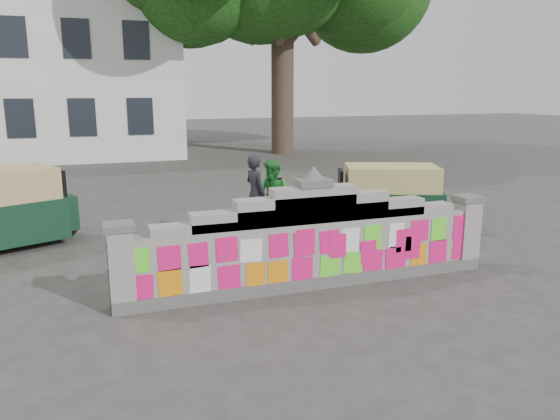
{
  "coord_description": "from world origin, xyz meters",
  "views": [
    {
      "loc": [
        -3.39,
        -7.89,
        3.22
      ],
      "look_at": [
        -0.21,
        1.0,
        1.1
      ],
      "focal_mm": 35.0,
      "sensor_mm": 36.0,
      "label": 1
    }
  ],
  "objects_px": {
    "cyclist_rider": "(256,205)",
    "cyclist_bike": "(256,220)",
    "rickshaw_right": "(388,196)",
    "pedestrian": "(273,198)"
  },
  "relations": [
    {
      "from": "cyclist_rider",
      "to": "cyclist_bike",
      "type": "bearing_deg",
      "value": 74.07
    },
    {
      "from": "cyclist_rider",
      "to": "rickshaw_right",
      "type": "bearing_deg",
      "value": -103.77
    },
    {
      "from": "cyclist_bike",
      "to": "cyclist_rider",
      "type": "xyz_separation_m",
      "value": [
        0.0,
        0.0,
        0.33
      ]
    },
    {
      "from": "cyclist_bike",
      "to": "rickshaw_right",
      "type": "relative_size",
      "value": 0.67
    },
    {
      "from": "cyclist_rider",
      "to": "pedestrian",
      "type": "xyz_separation_m",
      "value": [
        0.53,
        0.42,
        0.03
      ]
    },
    {
      "from": "cyclist_bike",
      "to": "cyclist_rider",
      "type": "height_order",
      "value": "cyclist_rider"
    },
    {
      "from": "cyclist_bike",
      "to": "pedestrian",
      "type": "height_order",
      "value": "pedestrian"
    },
    {
      "from": "cyclist_rider",
      "to": "rickshaw_right",
      "type": "distance_m",
      "value": 3.27
    },
    {
      "from": "cyclist_rider",
      "to": "rickshaw_right",
      "type": "height_order",
      "value": "cyclist_rider"
    },
    {
      "from": "pedestrian",
      "to": "rickshaw_right",
      "type": "bearing_deg",
      "value": 57.43
    }
  ]
}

